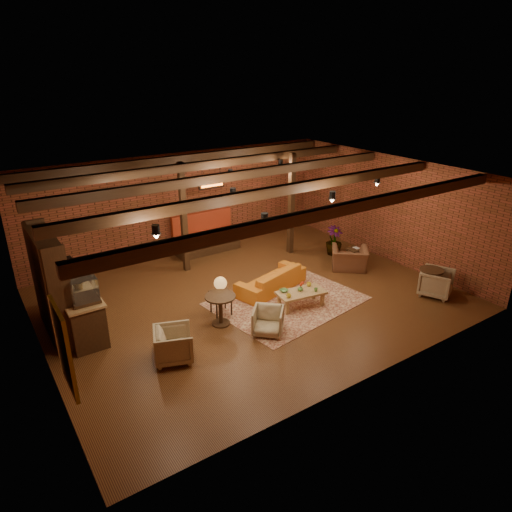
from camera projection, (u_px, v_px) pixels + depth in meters
floor at (252, 298)px, 11.88m from camera, size 10.00×10.00×0.00m
ceiling at (251, 177)px, 10.65m from camera, size 10.00×8.00×0.02m
wall_back at (182, 204)px, 14.34m from camera, size 10.00×0.02×3.20m
wall_front at (373, 307)px, 8.20m from camera, size 10.00×0.02×3.20m
wall_left at (33, 293)px, 8.71m from camera, size 0.02×8.00×3.20m
wall_right at (389, 209)px, 13.83m from camera, size 0.02×8.00×3.20m
ceiling_beams at (251, 182)px, 10.70m from camera, size 9.80×6.40×0.22m
ceiling_pipe at (218, 179)px, 12.02m from camera, size 9.60×0.12×0.12m
post_left at (184, 218)px, 12.96m from camera, size 0.16×0.16×3.20m
post_right at (291, 205)px, 14.24m from camera, size 0.16×0.16×3.20m
service_counter at (75, 297)px, 10.24m from camera, size 0.80×2.50×1.60m
plant_counter at (74, 276)px, 10.29m from camera, size 0.35×0.39×0.30m
shelving_hutch at (52, 284)px, 9.96m from camera, size 0.52×2.00×2.40m
chalkboard_menu at (64, 349)px, 6.98m from camera, size 0.08×0.96×1.46m
banquette at (207, 237)px, 14.72m from camera, size 2.10×0.70×1.00m
service_sign at (211, 183)px, 13.67m from camera, size 0.86×0.06×0.30m
ceiling_spotlights at (251, 191)px, 10.78m from camera, size 6.40×4.40×0.28m
rug at (287, 301)px, 11.75m from camera, size 3.94×3.22×0.01m
sofa at (271, 279)px, 12.25m from camera, size 2.25×1.34×0.62m
coffee_table at (300, 293)px, 11.35m from camera, size 1.28×0.78×0.66m
side_table_lamp at (220, 286)px, 10.86m from camera, size 0.52×0.52×0.99m
round_table_left at (220, 305)px, 10.52m from camera, size 0.71×0.71×0.74m
armchair_a at (173, 343)px, 9.28m from camera, size 0.93×0.96×0.78m
armchair_b at (268, 320)px, 10.22m from camera, size 0.90×0.90×0.68m
armchair_right at (350, 255)px, 13.45m from camera, size 1.21×1.17×0.90m
side_table_book at (355, 250)px, 13.96m from camera, size 0.41×0.41×0.46m
round_table_right at (431, 278)px, 11.93m from camera, size 0.61×0.61×0.72m
armchair_far at (437, 281)px, 11.92m from camera, size 1.00×0.97×0.79m
plant_tall at (336, 212)px, 14.15m from camera, size 1.74×1.74×2.80m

